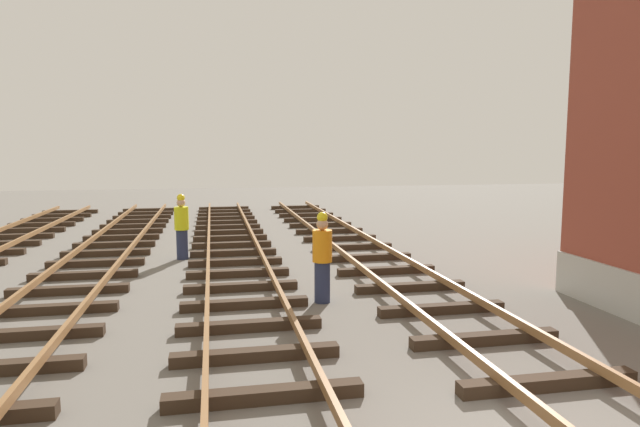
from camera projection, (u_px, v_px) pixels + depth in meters
track_worker_foreground at (322, 258)px, 11.13m from camera, size 0.40×0.40×1.87m
track_worker_distant at (182, 227)px, 15.53m from camera, size 0.40×0.40×1.87m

